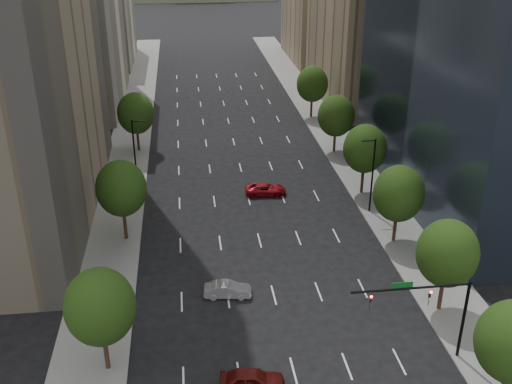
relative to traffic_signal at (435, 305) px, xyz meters
name	(u,v)px	position (x,y,z in m)	size (l,w,h in m)	color
sidewalk_left	(118,206)	(-26.03, 30.00, -5.10)	(6.00, 200.00, 0.15)	slate
sidewalk_right	(373,192)	(4.97, 30.00, -5.10)	(6.00, 200.00, 0.15)	slate
midrise_cream_left	(72,3)	(-35.53, 73.00, 12.33)	(14.00, 30.00, 35.00)	beige
filler_left	(99,22)	(-35.53, 106.00, 3.83)	(14.00, 26.00, 18.00)	beige
parking_tan_right	(364,15)	(14.47, 70.00, 9.83)	(14.00, 30.00, 30.00)	#8C7759
filler_right	(321,24)	(14.47, 103.00, 2.83)	(14.00, 26.00, 16.00)	#8C7759
tree_right_1	(447,253)	(3.47, 6.00, 0.58)	(5.20, 5.20, 8.75)	#382316
tree_right_2	(399,194)	(3.47, 18.00, 0.43)	(5.20, 5.20, 8.61)	#382316
tree_right_3	(365,149)	(3.47, 30.00, 0.72)	(5.20, 5.20, 8.89)	#382316
tree_right_4	(336,116)	(3.47, 44.00, 0.29)	(5.20, 5.20, 8.46)	#382316
tree_right_5	(312,84)	(3.47, 60.00, 0.58)	(5.20, 5.20, 8.75)	#382316
tree_left_0	(100,307)	(-24.53, 2.00, 0.58)	(5.20, 5.20, 8.75)	#382316
tree_left_1	(121,188)	(-24.53, 22.00, 0.79)	(5.20, 5.20, 8.97)	#382316
tree_left_2	(136,113)	(-24.53, 48.00, 0.50)	(5.20, 5.20, 8.68)	#382316
streetlight_rn	(372,174)	(2.91, 25.00, -0.33)	(1.70, 0.20, 9.00)	black
streetlight_ln	(135,152)	(-23.96, 35.00, -0.33)	(1.70, 0.20, 9.00)	black
traffic_signal	(435,305)	(0.00, 0.00, 0.00)	(9.12, 0.40, 7.38)	black
car_maroon	(252,380)	(-13.88, -1.45, -4.36)	(1.93, 4.80, 1.63)	#50100D
car_silver	(228,290)	(-14.69, 10.33, -4.47)	(1.49, 4.26, 1.40)	#A1A0A6
car_red_far	(266,189)	(-8.31, 31.15, -4.48)	(2.31, 5.02, 1.39)	maroon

